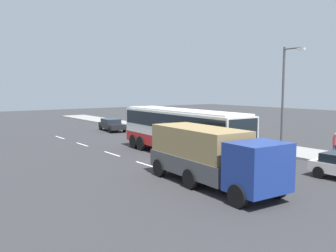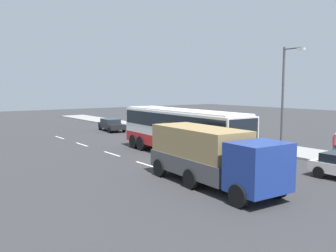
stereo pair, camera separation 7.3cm
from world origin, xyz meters
TOP-DOWN VIEW (x-y plane):
  - ground_plane at (0.00, 0.00)m, footprint 120.00×120.00m
  - sidewalk_curb at (0.00, 9.00)m, footprint 80.00×4.00m
  - lane_centreline at (-4.55, -2.20)m, footprint 23.61×0.16m
  - coach_bus at (-0.53, 1.26)m, footprint 12.23×3.25m
  - cargo_truck at (6.27, -2.29)m, footprint 8.01×3.07m
  - car_black_sedan at (-16.84, 4.35)m, footprint 4.56×2.32m
  - pedestrian_near_curb at (6.44, 9.05)m, footprint 0.32×0.32m
  - street_lamp at (3.61, 7.24)m, footprint 1.64×0.24m

SIDE VIEW (x-z plane):
  - ground_plane at x=0.00m, z-range 0.00..0.00m
  - lane_centreline at x=-4.55m, z-range 0.00..0.01m
  - sidewalk_curb at x=0.00m, z-range 0.00..0.15m
  - car_black_sedan at x=-16.84m, z-range 0.06..1.41m
  - pedestrian_near_curb at x=6.44m, z-range 0.27..1.91m
  - cargo_truck at x=6.27m, z-range 0.15..2.96m
  - coach_bus at x=-0.53m, z-range 0.40..3.71m
  - street_lamp at x=3.61m, z-range 0.66..8.14m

